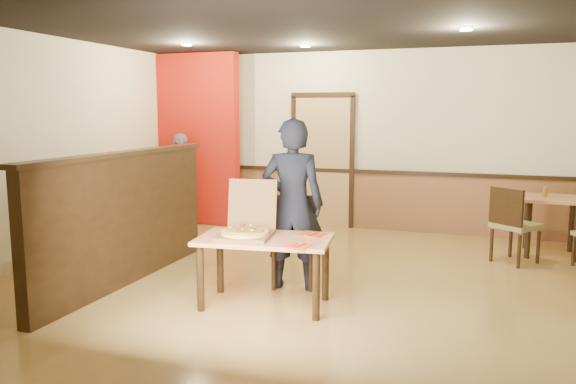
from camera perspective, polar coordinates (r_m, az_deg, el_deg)
name	(u,v)px	position (r m, az deg, el deg)	size (l,w,h in m)	color
floor	(306,296)	(5.83, 1.84, -10.50)	(7.00, 7.00, 0.00)	#B08744
ceiling	(307,13)	(5.60, 1.98, 17.76)	(7.00, 7.00, 0.00)	black
wall_back	(373,141)	(8.94, 8.59, 5.14)	(7.00, 7.00, 0.00)	beige
wall_left	(26,151)	(7.38, -25.11, 3.80)	(7.00, 7.00, 0.00)	beige
wainscot_back	(371,201)	(9.01, 8.42, -0.91)	(7.00, 0.04, 0.90)	brown
chair_rail_back	(371,172)	(8.93, 8.46, 2.05)	(7.00, 0.06, 0.06)	black
back_door	(323,162)	(9.11, 3.53, 3.07)	(0.90, 0.06, 2.10)	tan
booth_partition	(125,217)	(6.35, -16.22, -2.41)	(0.20, 3.10, 1.44)	black
red_accent_panel	(193,139)	(9.45, -9.63, 5.29)	(1.60, 0.20, 2.78)	#AC170C
spot_a	(187,45)	(8.14, -10.23, 14.53)	(0.14, 0.14, 0.02)	beige
spot_b	(305,46)	(8.20, 1.78, 14.61)	(0.14, 0.14, 0.02)	beige
spot_c	(466,29)	(6.84, 17.65, 15.49)	(0.14, 0.14, 0.02)	beige
main_table	(265,248)	(5.41, -2.39, -5.71)	(1.34, 0.86, 0.68)	tan
diner_chair	(295,237)	(6.10, 0.70, -4.55)	(0.56, 0.56, 0.96)	olive
side_chair_left	(513,222)	(7.43, 21.85, -2.85)	(0.66, 0.66, 0.95)	olive
side_table	(551,211)	(8.05, 25.19, -1.72)	(0.73, 0.73, 0.77)	tan
diner	(293,204)	(5.88, 0.48, -1.27)	(0.66, 0.43, 1.80)	black
passerby	(181,180)	(9.32, -10.86, 1.24)	(0.89, 0.37, 1.51)	gray
pizza_box	(246,230)	(5.42, -4.25, -3.82)	(0.57, 0.65, 0.52)	brown
pizza	(245,232)	(5.38, -4.40, -4.10)	(0.46, 0.46, 0.03)	#E8B554
napkin_near	(298,246)	(5.04, 0.98, -5.49)	(0.24, 0.24, 0.01)	#EE3810
napkin_far	(312,234)	(5.51, 2.42, -4.29)	(0.27, 0.27, 0.01)	#EE3810
condiment	(545,192)	(7.99, 24.66, 0.03)	(0.05, 0.05, 0.14)	brown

